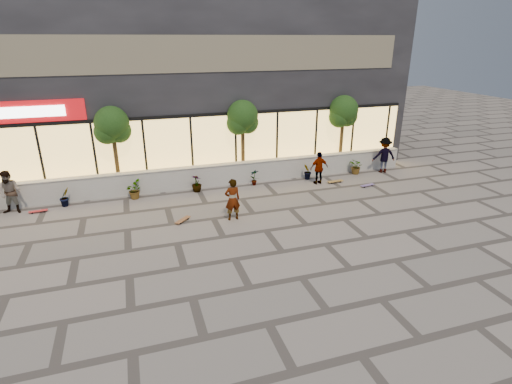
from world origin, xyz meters
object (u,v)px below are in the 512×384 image
object	(u,v)px
skater_center	(232,200)
skater_right_far	(384,155)
skateboard_left	(38,211)
skateboard_right_near	(335,181)
skater_right_near	(319,168)
skateboard_center	(183,220)
tree_midwest	(112,127)
tree_mideast	(243,119)
tree_east	(343,113)
skateboard_right_far	(367,185)
skater_left	(10,192)

from	to	relation	value
skater_center	skater_right_far	distance (m)	9.68
skateboard_left	skateboard_right_near	xyz separation A→B (m)	(13.30, -0.49, 0.01)
skater_right_near	skateboard_center	size ratio (longest dim) A/B	2.29
tree_midwest	skater_right_far	world-z (taller)	tree_midwest
tree_midwest	skateboard_right_near	xyz separation A→B (m)	(10.10, -2.15, -2.90)
skateboard_center	tree_mideast	bearing A→B (deg)	4.45
tree_east	skater_right_far	bearing A→B (deg)	-37.87
tree_mideast	skater_right_near	world-z (taller)	tree_mideast
tree_mideast	skateboard_right_far	size ratio (longest dim) A/B	5.05
skater_right_near	skateboard_center	bearing A→B (deg)	15.65
skater_right_far	skater_center	bearing A→B (deg)	31.26
skater_center	skateboard_right_near	xyz separation A→B (m)	(5.88, 2.57, -0.76)
tree_mideast	skater_right_far	distance (m)	7.71
skateboard_left	skater_center	bearing A→B (deg)	-25.42
skateboard_center	skater_left	bearing A→B (deg)	110.34
skater_center	skateboard_right_far	size ratio (longest dim) A/B	2.17
skater_right_near	skateboard_right_far	world-z (taller)	skater_right_near
tree_midwest	skateboard_right_far	world-z (taller)	tree_midwest
skater_center	skater_right_near	distance (m)	5.72
tree_mideast	skateboard_left	xyz separation A→B (m)	(-9.21, -1.67, -2.91)
skater_left	skater_right_near	size ratio (longest dim) A/B	1.11
skateboard_left	tree_midwest	bearing A→B (deg)	24.45
skater_left	skateboard_right_far	world-z (taller)	skater_left
tree_mideast	skater_left	size ratio (longest dim) A/B	2.19
tree_midwest	skater_center	xyz separation A→B (m)	(4.21, -4.73, -2.14)
skater_left	skateboard_left	world-z (taller)	skater_left
tree_east	skater_right_far	world-z (taller)	tree_east
tree_mideast	skater_right_far	size ratio (longest dim) A/B	2.10
skater_right_near	skateboard_center	world-z (taller)	skater_right_near
skater_center	tree_mideast	bearing A→B (deg)	-113.86
skater_right_far	skateboard_right_near	xyz separation A→B (m)	(-3.20, -0.75, -0.85)
tree_midwest	skater_right_near	world-z (taller)	tree_midwest
skateboard_right_near	skateboard_right_far	world-z (taller)	skateboard_right_near
tree_east	skateboard_right_near	xyz separation A→B (m)	(-1.40, -2.15, -2.90)
tree_midwest	skater_left	distance (m)	4.83
skater_left	skater_right_far	world-z (taller)	skater_right_far
tree_mideast	skater_right_near	size ratio (longest dim) A/B	2.44
tree_midwest	tree_mideast	distance (m)	6.00
skateboard_right_far	tree_midwest	bearing A→B (deg)	155.59
skater_left	skateboard_right_near	size ratio (longest dim) A/B	2.13
skater_right_far	skateboard_left	world-z (taller)	skater_right_far
skater_left	skateboard_right_far	distance (m)	15.54
skateboard_right_far	skater_center	bearing A→B (deg)	-176.21
skateboard_right_far	skater_right_far	bearing A→B (deg)	31.63
skater_center	tree_east	bearing A→B (deg)	-150.19
skater_center	skateboard_center	bearing A→B (deg)	-14.75
skater_left	skater_right_far	bearing A→B (deg)	13.67
tree_mideast	skateboard_right_near	world-z (taller)	tree_mideast
skater_right_near	tree_midwest	bearing A→B (deg)	-15.14
tree_east	skateboard_center	xyz separation A→B (m)	(-9.19, -4.33, -2.91)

